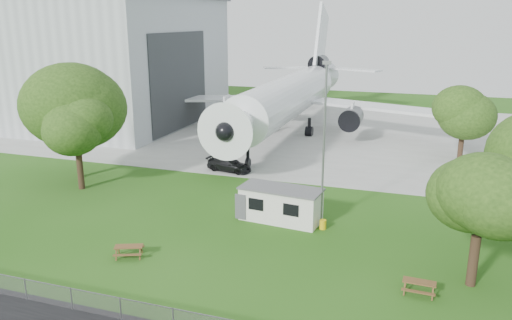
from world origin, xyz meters
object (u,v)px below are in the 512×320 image
(site_cabin, at_px, (281,204))
(picnic_east, at_px, (418,293))
(hangar, at_px, (65,57))
(airliner, at_px, (291,94))
(picnic_west, at_px, (129,257))

(site_cabin, height_order, picnic_east, site_cabin)
(hangar, relative_size, picnic_east, 23.89)
(hangar, relative_size, site_cabin, 6.26)
(site_cabin, bearing_deg, airliner, 103.39)
(hangar, height_order, picnic_east, hangar)
(airliner, bearing_deg, hangar, 179.78)
(airliner, relative_size, picnic_west, 26.52)
(hangar, distance_m, picnic_east, 66.15)
(picnic_east, bearing_deg, site_cabin, 145.51)
(hangar, distance_m, site_cabin, 53.22)
(airliner, xyz_separation_m, site_cabin, (7.14, -30.00, -3.96))
(site_cabin, bearing_deg, hangar, 145.04)
(hangar, distance_m, airliner, 36.21)
(hangar, xyz_separation_m, site_cabin, (43.11, -30.14, -8.09))
(picnic_west, bearing_deg, site_cabin, 27.40)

